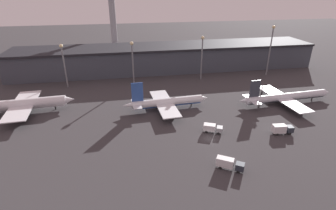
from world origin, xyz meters
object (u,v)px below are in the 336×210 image
object	(u,v)px
airplane_0	(25,104)
service_vehicle_2	(282,129)
airplane_1	(166,102)
service_vehicle_1	(229,163)
service_vehicle_0	(212,128)
airplane_2	(285,97)
control_tower	(113,16)

from	to	relation	value
airplane_0	service_vehicle_2	size ratio (longest dim) A/B	5.22
airplane_0	airplane_1	size ratio (longest dim) A/B	1.05
service_vehicle_1	service_vehicle_2	bearing A→B (deg)	62.76
service_vehicle_1	service_vehicle_0	bearing A→B (deg)	116.47
airplane_2	service_vehicle_2	distance (m)	28.55
airplane_1	service_vehicle_2	world-z (taller)	airplane_1
airplane_0	airplane_2	xyz separation A→B (m)	(109.11, -11.16, -0.75)
airplane_2	control_tower	xyz separation A→B (m)	(-72.82, 104.09, 24.91)
airplane_2	control_tower	bearing A→B (deg)	121.47
control_tower	service_vehicle_2	bearing A→B (deg)	-66.08
airplane_0	service_vehicle_0	size ratio (longest dim) A/B	5.47
airplane_2	control_tower	size ratio (longest dim) A/B	0.94
airplane_1	service_vehicle_0	bearing A→B (deg)	-63.67
service_vehicle_1	control_tower	bearing A→B (deg)	134.84
airplane_1	service_vehicle_2	bearing A→B (deg)	-40.66
airplane_0	service_vehicle_0	xyz separation A→B (m)	(69.39, -29.15, -1.98)
airplane_2	service_vehicle_0	distance (m)	43.63
airplane_1	airplane_2	distance (m)	52.37
service_vehicle_1	service_vehicle_2	size ratio (longest dim) A/B	1.04
airplane_1	service_vehicle_1	distance (m)	43.43
airplane_0	service_vehicle_1	bearing A→B (deg)	-39.91
airplane_0	airplane_2	distance (m)	109.69
service_vehicle_0	control_tower	bearing A→B (deg)	129.57
airplane_0	control_tower	distance (m)	102.65
service_vehicle_2	control_tower	size ratio (longest dim) A/B	0.15
airplane_2	service_vehicle_2	size ratio (longest dim) A/B	6.16
airplane_0	service_vehicle_0	world-z (taller)	airplane_0
service_vehicle_0	control_tower	distance (m)	129.16
airplane_2	service_vehicle_2	world-z (taller)	airplane_2
airplane_2	service_vehicle_1	distance (m)	56.84
service_vehicle_1	service_vehicle_2	world-z (taller)	service_vehicle_2
airplane_1	airplane_0	bearing A→B (deg)	169.12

